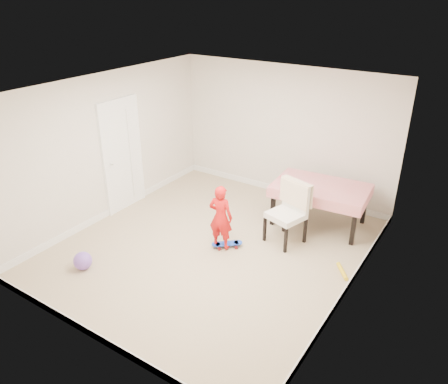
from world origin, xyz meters
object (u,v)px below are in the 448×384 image
Objects in this scene: dining_chair at (286,214)px; skateboard at (227,245)px; child at (221,219)px; dining_table at (319,205)px; balloon at (83,261)px.

skateboard is (-0.71, -0.68, -0.49)m from dining_chair.
dining_table is at bearing -131.40° from child.
skateboard is (-0.94, -1.56, -0.34)m from dining_table.
dining_table is 1.93m from child.
skateboard is 2.27m from balloon.
dining_table is 1.85m from skateboard.
skateboard is 1.83× the size of balloon.
balloon reaches higher than skateboard.
child is (-1.01, -1.64, 0.17)m from dining_table.
child is (-0.78, -0.76, 0.02)m from dining_chair.
skateboard is at bearing -125.98° from dining_table.
dining_chair is at bearing 47.13° from balloon.
dining_chair is 2.07× the size of skateboard.
dining_chair is 1.10m from skateboard.
dining_chair reaches higher than dining_table.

